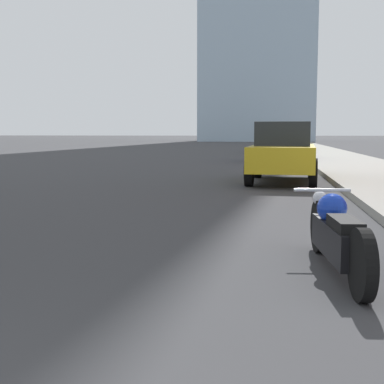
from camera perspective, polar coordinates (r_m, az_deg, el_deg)
sidewalk at (r=40.57m, az=12.83°, el=4.46°), size 3.41×240.00×0.15m
motorcycle at (r=5.36m, az=15.17°, el=-4.40°), size 0.62×2.35×0.74m
parked_car_yellow at (r=14.67m, az=9.70°, el=4.26°), size 1.98×4.28×1.61m
parked_car_blue at (r=25.41m, az=9.47°, el=5.05°), size 2.18×4.42×1.55m
parked_car_green at (r=36.24m, az=8.69°, el=5.55°), size 2.16×4.67×1.72m
parked_car_white at (r=48.93m, az=8.75°, el=5.68°), size 1.95×4.65×1.53m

